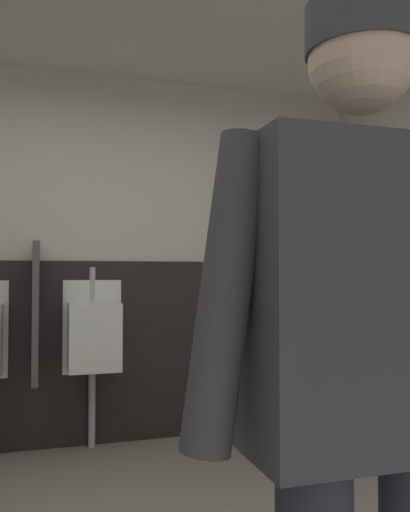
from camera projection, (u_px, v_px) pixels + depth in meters
name	position (u px, v px, depth m)	size (l,w,h in m)	color
wall_back	(89.00, 257.00, 3.81)	(4.68, 0.12, 2.63)	beige
wainscot_band_back	(89.00, 352.00, 3.71)	(4.08, 0.03, 1.28)	black
urinal_middle	(94.00, 335.00, 3.59)	(0.40, 0.34, 1.24)	white
privacy_divider_panel	(36.00, 312.00, 3.41)	(0.04, 0.40, 0.90)	#4C4C51
person	(368.00, 375.00, 0.98)	(0.68, 0.60, 1.71)	#2D3342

